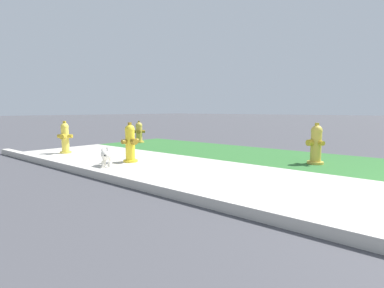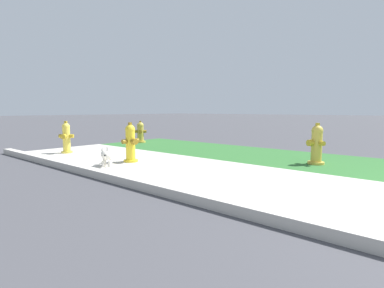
{
  "view_description": "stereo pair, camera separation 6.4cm",
  "coord_description": "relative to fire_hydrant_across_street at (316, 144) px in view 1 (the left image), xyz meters",
  "views": [
    {
      "loc": [
        -1.01,
        -3.84,
        1.05
      ],
      "look_at": [
        -4.65,
        0.49,
        0.4
      ],
      "focal_mm": 28.0,
      "sensor_mm": 36.0,
      "label": 1
    },
    {
      "loc": [
        -0.96,
        -3.8,
        1.05
      ],
      "look_at": [
        -4.65,
        0.49,
        0.4
      ],
      "focal_mm": 28.0,
      "sensor_mm": 36.0,
      "label": 2
    }
  ],
  "objects": [
    {
      "name": "fire_hydrant_across_street",
      "position": [
        0.0,
        0.0,
        0.0
      ],
      "size": [
        0.37,
        0.36,
        0.8
      ],
      "rotation": [
        0.0,
        0.0,
        2.59
      ],
      "color": "gold",
      "rests_on": "ground"
    },
    {
      "name": "small_white_dog",
      "position": [
        -2.83,
        -2.79,
        -0.16
      ],
      "size": [
        0.45,
        0.41,
        0.4
      ],
      "rotation": [
        0.0,
        0.0,
        5.6
      ],
      "color": "silver",
      "rests_on": "ground"
    },
    {
      "name": "fire_hydrant_far_end",
      "position": [
        -5.08,
        -2.43,
        -0.01
      ],
      "size": [
        0.33,
        0.33,
        0.78
      ],
      "rotation": [
        0.0,
        0.0,
        3.8
      ],
      "color": "yellow",
      "rests_on": "ground"
    },
    {
      "name": "fire_hydrant_near_corner",
      "position": [
        -2.89,
        -2.19,
        0.0
      ],
      "size": [
        0.34,
        0.37,
        0.8
      ],
      "rotation": [
        0.0,
        0.0,
        4.61
      ],
      "color": "yellow",
      "rests_on": "ground"
    },
    {
      "name": "fire_hydrant_at_driveway",
      "position": [
        -5.56,
        0.27,
        -0.05
      ],
      "size": [
        0.35,
        0.35,
        0.7
      ],
      "rotation": [
        0.0,
        0.0,
        3.98
      ],
      "color": "gold",
      "rests_on": "ground"
    }
  ]
}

